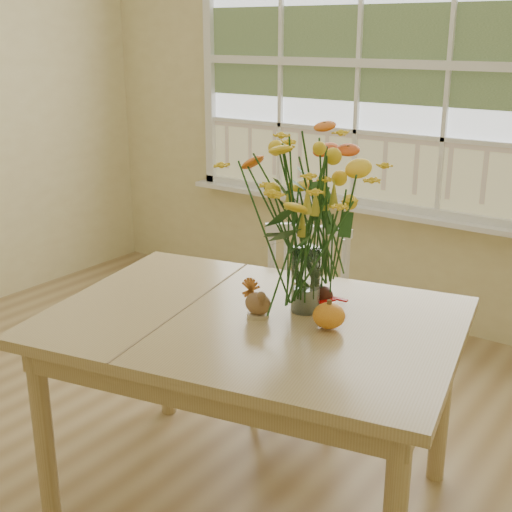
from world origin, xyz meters
The scene contains 9 objects.
floor centered at (0.00, 0.00, -0.01)m, with size 4.00×4.50×0.01m, color olive.
wall_back centered at (0.00, 2.25, 1.35)m, with size 4.00×0.02×2.70m, color beige.
window centered at (0.00, 2.21, 1.53)m, with size 2.42×0.12×1.74m.
dining_table centered at (0.63, 0.29, 0.67)m, with size 1.61×1.30×0.77m.
windsor_chair centered at (0.41, 0.99, 0.49)m, with size 0.50×0.49×0.86m.
flower_vase centered at (0.75, 0.44, 1.12)m, with size 0.49×0.49×0.58m.
pumpkin centered at (0.90, 0.35, 0.81)m, with size 0.11×0.11×0.09m, color orange.
turkey_figurine centered at (0.65, 0.29, 0.82)m, with size 0.10×0.08×0.12m.
dark_gourd centered at (0.78, 0.52, 0.80)m, with size 0.13×0.10×0.07m.
Camera 1 is at (1.95, -1.52, 1.72)m, focal length 48.00 mm.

